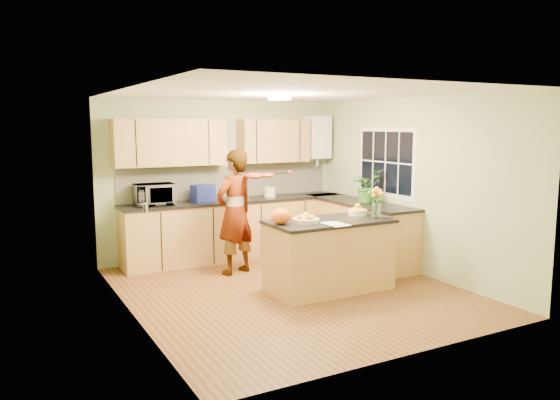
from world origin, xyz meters
name	(u,v)px	position (x,y,z in m)	size (l,w,h in m)	color
floor	(290,290)	(0.00, 0.00, 0.00)	(4.50, 4.50, 0.00)	#553518
ceiling	(291,93)	(0.00, 0.00, 2.50)	(4.00, 4.50, 0.02)	white
wall_back	(222,179)	(0.00, 2.25, 1.25)	(4.00, 0.02, 2.50)	#97AA79
wall_front	(414,222)	(0.00, -2.25, 1.25)	(4.00, 0.02, 2.50)	#97AA79
wall_left	(130,205)	(-2.00, 0.00, 1.25)	(0.02, 4.50, 2.50)	#97AA79
wall_right	(413,186)	(2.00, 0.00, 1.25)	(0.02, 4.50, 2.50)	#97AA79
back_counter	(236,228)	(0.10, 1.95, 0.47)	(3.64, 0.62, 0.94)	#AE8645
right_counter	(359,231)	(1.70, 0.85, 0.47)	(0.62, 2.24, 0.94)	#AE8645
splashback	(228,181)	(0.10, 2.23, 1.20)	(3.60, 0.02, 0.52)	beige
upper_cabinets	(215,142)	(-0.18, 2.08, 1.85)	(3.20, 0.34, 0.70)	#AE8645
boiler	(317,137)	(1.70, 2.09, 1.90)	(0.40, 0.30, 0.86)	white
window_right	(386,162)	(1.99, 0.60, 1.55)	(0.01, 1.30, 1.05)	white
light_switch	(146,208)	(-1.99, -0.60, 1.30)	(0.02, 0.09, 0.09)	white
ceiling_lamp	(279,97)	(0.00, 0.30, 2.46)	(0.30, 0.30, 0.07)	#FFEABF
peninsula_island	(329,255)	(0.45, -0.20, 0.46)	(1.59, 0.81, 0.91)	#AE8645
fruit_dish	(306,219)	(0.10, -0.20, 0.96)	(0.33, 0.33, 0.12)	beige
orange_bowl	(358,210)	(1.00, -0.05, 0.97)	(0.25, 0.25, 0.15)	beige
flower_vase	(377,195)	(1.05, -0.38, 1.22)	(0.25, 0.25, 0.46)	silver
orange_bag	(281,216)	(-0.22, -0.15, 1.01)	(0.25, 0.22, 0.19)	orange
papers	(336,224)	(0.35, -0.50, 0.92)	(0.23, 0.32, 0.01)	white
violinist	(235,212)	(-0.29, 1.09, 0.89)	(0.65, 0.42, 1.77)	#DFAF88
violin	(254,175)	(-0.09, 0.87, 1.42)	(0.67, 0.27, 0.13)	#4D0E04
microwave	(154,194)	(-1.20, 1.96, 1.10)	(0.57, 0.38, 0.31)	white
blue_box	(203,193)	(-0.43, 1.98, 1.07)	(0.32, 0.24, 0.26)	navy
kettle	(244,192)	(0.23, 1.91, 1.06)	(0.15, 0.15, 0.28)	silver
jar_cream	(268,192)	(0.68, 1.97, 1.03)	(0.11, 0.11, 0.17)	beige
jar_white	(272,192)	(0.75, 1.93, 1.02)	(0.10, 0.10, 0.15)	white
potted_plant	(367,186)	(1.70, 0.66, 1.20)	(0.46, 0.40, 0.51)	#367326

